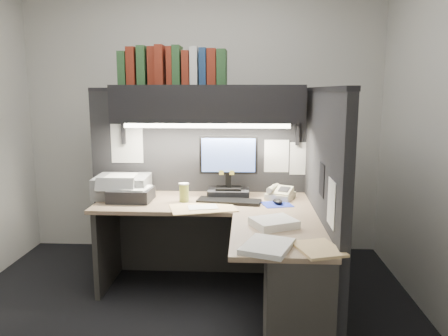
{
  "coord_description": "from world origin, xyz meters",
  "views": [
    {
      "loc": [
        0.45,
        -2.83,
        1.6
      ],
      "look_at": [
        0.27,
        0.51,
        1.01
      ],
      "focal_mm": 35.0,
      "sensor_mm": 36.0,
      "label": 1
    }
  ],
  "objects_px": {
    "monitor": "(228,173)",
    "keyboard": "(229,201)",
    "overhead_shelf": "(208,104)",
    "printer": "(122,186)",
    "telephone": "(280,194)",
    "coffee_cup": "(184,193)",
    "notebook_stack": "(131,195)",
    "desk": "(243,263)"
  },
  "relations": [
    {
      "from": "telephone",
      "to": "notebook_stack",
      "type": "relative_size",
      "value": 0.63
    },
    {
      "from": "monitor",
      "to": "notebook_stack",
      "type": "bearing_deg",
      "value": -169.74
    },
    {
      "from": "notebook_stack",
      "to": "desk",
      "type": "bearing_deg",
      "value": -30.89
    },
    {
      "from": "desk",
      "to": "coffee_cup",
      "type": "distance_m",
      "value": 0.8
    },
    {
      "from": "telephone",
      "to": "keyboard",
      "type": "bearing_deg",
      "value": -137.02
    },
    {
      "from": "keyboard",
      "to": "coffee_cup",
      "type": "distance_m",
      "value": 0.36
    },
    {
      "from": "monitor",
      "to": "coffee_cup",
      "type": "height_order",
      "value": "monitor"
    },
    {
      "from": "overhead_shelf",
      "to": "printer",
      "type": "bearing_deg",
      "value": -174.39
    },
    {
      "from": "telephone",
      "to": "overhead_shelf",
      "type": "bearing_deg",
      "value": -164.4
    },
    {
      "from": "keyboard",
      "to": "telephone",
      "type": "xyz_separation_m",
      "value": [
        0.42,
        0.15,
        0.03
      ]
    },
    {
      "from": "overhead_shelf",
      "to": "desk",
      "type": "bearing_deg",
      "value": -68.21
    },
    {
      "from": "desk",
      "to": "overhead_shelf",
      "type": "height_order",
      "value": "overhead_shelf"
    },
    {
      "from": "desk",
      "to": "monitor",
      "type": "xyz_separation_m",
      "value": [
        -0.13,
        0.7,
        0.49
      ]
    },
    {
      "from": "keyboard",
      "to": "notebook_stack",
      "type": "height_order",
      "value": "notebook_stack"
    },
    {
      "from": "desk",
      "to": "printer",
      "type": "bearing_deg",
      "value": 146.16
    },
    {
      "from": "coffee_cup",
      "to": "notebook_stack",
      "type": "xyz_separation_m",
      "value": [
        -0.43,
        0.01,
        -0.02
      ]
    },
    {
      "from": "monitor",
      "to": "notebook_stack",
      "type": "distance_m",
      "value": 0.81
    },
    {
      "from": "monitor",
      "to": "overhead_shelf",
      "type": "bearing_deg",
      "value": 161.0
    },
    {
      "from": "overhead_shelf",
      "to": "notebook_stack",
      "type": "height_order",
      "value": "overhead_shelf"
    },
    {
      "from": "monitor",
      "to": "notebook_stack",
      "type": "xyz_separation_m",
      "value": [
        -0.78,
        -0.15,
        -0.15
      ]
    },
    {
      "from": "monitor",
      "to": "coffee_cup",
      "type": "xyz_separation_m",
      "value": [
        -0.35,
        -0.16,
        -0.13
      ]
    },
    {
      "from": "desk",
      "to": "overhead_shelf",
      "type": "distance_m",
      "value": 1.33
    },
    {
      "from": "overhead_shelf",
      "to": "monitor",
      "type": "height_order",
      "value": "overhead_shelf"
    },
    {
      "from": "monitor",
      "to": "notebook_stack",
      "type": "height_order",
      "value": "monitor"
    },
    {
      "from": "monitor",
      "to": "keyboard",
      "type": "bearing_deg",
      "value": -87.14
    },
    {
      "from": "desk",
      "to": "keyboard",
      "type": "relative_size",
      "value": 3.41
    },
    {
      "from": "desk",
      "to": "monitor",
      "type": "bearing_deg",
      "value": 100.59
    },
    {
      "from": "overhead_shelf",
      "to": "coffee_cup",
      "type": "relative_size",
      "value": 10.99
    },
    {
      "from": "monitor",
      "to": "printer",
      "type": "bearing_deg",
      "value": -179.96
    },
    {
      "from": "monitor",
      "to": "keyboard",
      "type": "xyz_separation_m",
      "value": [
        0.01,
        -0.17,
        -0.19
      ]
    },
    {
      "from": "coffee_cup",
      "to": "telephone",
      "type": "bearing_deg",
      "value": 9.88
    },
    {
      "from": "telephone",
      "to": "coffee_cup",
      "type": "distance_m",
      "value": 0.79
    },
    {
      "from": "printer",
      "to": "coffee_cup",
      "type": "bearing_deg",
      "value": -17.56
    },
    {
      "from": "telephone",
      "to": "desk",
      "type": "bearing_deg",
      "value": -90.34
    },
    {
      "from": "monitor",
      "to": "keyboard",
      "type": "height_order",
      "value": "monitor"
    },
    {
      "from": "printer",
      "to": "keyboard",
      "type": "bearing_deg",
      "value": -12.23
    },
    {
      "from": "keyboard",
      "to": "printer",
      "type": "bearing_deg",
      "value": 178.93
    },
    {
      "from": "monitor",
      "to": "printer",
      "type": "xyz_separation_m",
      "value": [
        -0.89,
        -0.01,
        -0.12
      ]
    },
    {
      "from": "keyboard",
      "to": "telephone",
      "type": "relative_size",
      "value": 2.38
    },
    {
      "from": "overhead_shelf",
      "to": "monitor",
      "type": "bearing_deg",
      "value": -18.1
    },
    {
      "from": "desk",
      "to": "monitor",
      "type": "distance_m",
      "value": 0.86
    },
    {
      "from": "printer",
      "to": "monitor",
      "type": "bearing_deg",
      "value": -1.2
    }
  ]
}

